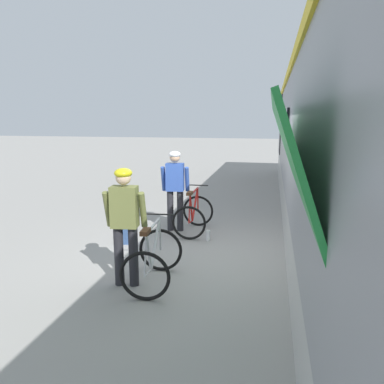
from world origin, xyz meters
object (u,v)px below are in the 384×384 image
cyclist_near_in_blue (175,184)px  water_bottle_near_the_bikes (208,235)px  train_car (371,145)px  cyclist_far_in_olive (125,217)px  bicycle_far_silver (153,259)px  backpack_on_platform (128,234)px  bicycle_near_red (194,215)px

cyclist_near_in_blue → water_bottle_near_the_bikes: 1.37m
train_car → cyclist_far_in_olive: train_car is taller
train_car → cyclist_far_in_olive: 4.74m
bicycle_far_silver → backpack_on_platform: bicycle_far_silver is taller
train_car → bicycle_near_red: size_ratio=19.07×
bicycle_far_silver → train_car: bearing=36.4°
backpack_on_platform → train_car: bearing=-1.4°
backpack_on_platform → water_bottle_near_the_bikes: (1.53, 0.51, -0.09)m
cyclist_near_in_blue → water_bottle_near_the_bikes: cyclist_near_in_blue is taller
train_car → water_bottle_near_the_bikes: (-2.99, -0.37, -1.86)m
bicycle_near_red → water_bottle_near_the_bikes: (0.40, -0.47, -0.29)m
backpack_on_platform → cyclist_far_in_olive: bearing=-80.8°
train_car → bicycle_near_red: bearing=178.3°
bicycle_far_silver → backpack_on_platform: (-1.08, 1.66, -0.20)m
train_car → cyclist_far_in_olive: bearing=-145.6°
bicycle_near_red → backpack_on_platform: 1.51m
cyclist_near_in_blue → bicycle_near_red: bearing=-8.6°
water_bottle_near_the_bikes → train_car: bearing=7.1°
cyclist_far_in_olive → bicycle_near_red: size_ratio=1.63×
cyclist_near_in_blue → cyclist_far_in_olive: 2.79m
train_car → backpack_on_platform: 4.94m
backpack_on_platform → water_bottle_near_the_bikes: backpack_on_platform is taller
train_car → cyclist_near_in_blue: bearing=177.5°
cyclist_far_in_olive → bicycle_near_red: bearing=80.9°
backpack_on_platform → water_bottle_near_the_bikes: 1.62m
cyclist_far_in_olive → backpack_on_platform: size_ratio=4.40×
train_car → backpack_on_platform: size_ratio=51.52×
bicycle_far_silver → water_bottle_near_the_bikes: bearing=78.2°
bicycle_near_red → bicycle_far_silver: (-0.05, -2.64, 0.00)m
cyclist_near_in_blue → bicycle_far_silver: cyclist_near_in_blue is taller
train_car → bicycle_far_silver: (-3.45, -2.54, -1.56)m
bicycle_near_red → backpack_on_platform: bearing=-139.1°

